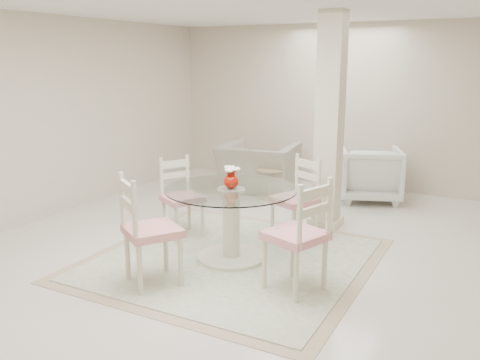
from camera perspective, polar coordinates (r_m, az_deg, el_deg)
The scene contains 13 objects.
ground at distance 5.82m, azimuth 0.72°, elevation -7.94°, with size 7.00×7.00×0.00m, color silver.
room_shell at distance 5.43m, azimuth 0.78°, elevation 10.61°, with size 6.02×7.02×2.71m.
column at distance 6.48m, azimuth 10.03°, elevation 6.39°, with size 0.30×0.30×2.70m, color beige.
area_rug at distance 5.57m, azimuth -0.97°, elevation -8.88°, with size 2.88×2.88×0.02m.
dining_table at distance 5.43m, azimuth -0.99°, elevation -4.97°, with size 1.39×1.39×0.80m.
red_vase at distance 5.29m, azimuth -1.01°, elevation 0.30°, with size 0.18×0.17×0.24m.
dining_chair_east at distance 4.64m, azimuth 6.96°, elevation -5.37°, with size 0.62×0.62×1.21m.
dining_chair_north at distance 6.04m, azimuth 6.66°, elevation -1.40°, with size 0.59×0.59×1.11m.
dining_chair_west at distance 6.19m, azimuth -6.79°, elevation -1.24°, with size 0.58×0.58×1.07m.
dining_chair_south at distance 4.84m, azimuth -10.73°, elevation -4.74°, with size 0.67×0.67×1.20m.
recliner_taupe at distance 8.31m, azimuth 2.09°, elevation 1.40°, with size 1.20×1.05×0.78m, color gray.
armchair_white at distance 8.01m, azimuth 14.36°, elevation 0.69°, with size 0.88×0.91×0.83m, color silver.
side_table at distance 7.91m, azimuth 3.40°, elevation -0.47°, with size 0.46×0.46×0.48m.
Camera 1 is at (2.47, -4.83, 2.13)m, focal length 38.00 mm.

